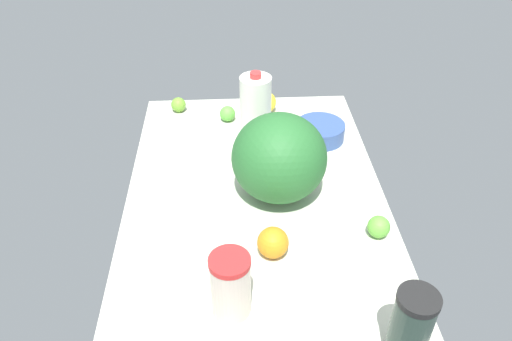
{
  "coord_description": "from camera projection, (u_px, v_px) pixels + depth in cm",
  "views": [
    {
      "loc": [
        -111.91,
        6.37,
        97.63
      ],
      "look_at": [
        0.0,
        0.0,
        13.0
      ],
      "focal_mm": 35.0,
      "sensor_mm": 36.0,
      "label": 1
    }
  ],
  "objects": [
    {
      "name": "lime_by_jug",
      "position": [
        228.0,
        114.0,
        1.8
      ],
      "size": [
        5.59,
        5.59,
        5.59
      ],
      "primitive_type": "sphere",
      "color": "#5CBA40",
      "rests_on": "countertop"
    },
    {
      "name": "countertop",
      "position": [
        256.0,
        201.0,
        1.47
      ],
      "size": [
        120.0,
        76.0,
        3.0
      ],
      "primitive_type": "cube",
      "color": "beige",
      "rests_on": "ground"
    },
    {
      "name": "milk_jug",
      "position": [
        256.0,
        111.0,
        1.62
      ],
      "size": [
        10.2,
        10.2,
        26.18
      ],
      "color": "white",
      "rests_on": "countertop"
    },
    {
      "name": "watermelon",
      "position": [
        279.0,
        158.0,
        1.41
      ],
      "size": [
        27.1,
        27.1,
        25.56
      ],
      "primitive_type": "ellipsoid",
      "color": "#28682E",
      "rests_on": "countertop"
    },
    {
      "name": "mixing_bowl",
      "position": [
        320.0,
        131.0,
        1.7
      ],
      "size": [
        16.63,
        16.63,
        5.75
      ],
      "primitive_type": "cylinder",
      "color": "#375394",
      "rests_on": "countertop"
    },
    {
      "name": "lemon_near_front",
      "position": [
        266.0,
        102.0,
        1.84
      ],
      "size": [
        7.8,
        7.8,
        7.8
      ],
      "primitive_type": "sphere",
      "color": "yellow",
      "rests_on": "countertop"
    },
    {
      "name": "lime_far_back",
      "position": [
        178.0,
        105.0,
        1.85
      ],
      "size": [
        5.44,
        5.44,
        5.44
      ],
      "primitive_type": "sphere",
      "color": "#6CAA32",
      "rests_on": "countertop"
    },
    {
      "name": "shaker_bottle",
      "position": [
        411.0,
        326.0,
        1.0
      ],
      "size": [
        8.54,
        8.54,
        18.48
      ],
      "color": "#2B3E35",
      "rests_on": "countertop"
    },
    {
      "name": "orange_loose",
      "position": [
        273.0,
        243.0,
        1.26
      ],
      "size": [
        8.13,
        8.13,
        8.13
      ],
      "primitive_type": "sphere",
      "color": "orange",
      "rests_on": "countertop"
    },
    {
      "name": "tumbler_cup",
      "position": [
        231.0,
        285.0,
        1.1
      ],
      "size": [
        9.21,
        9.21,
        16.58
      ],
      "color": "beige",
      "rests_on": "countertop"
    },
    {
      "name": "lime_beside_bowl",
      "position": [
        379.0,
        227.0,
        1.32
      ],
      "size": [
        6.04,
        6.04,
        6.04
      ],
      "primitive_type": "sphere",
      "color": "#62B63C",
      "rests_on": "countertop"
    }
  ]
}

